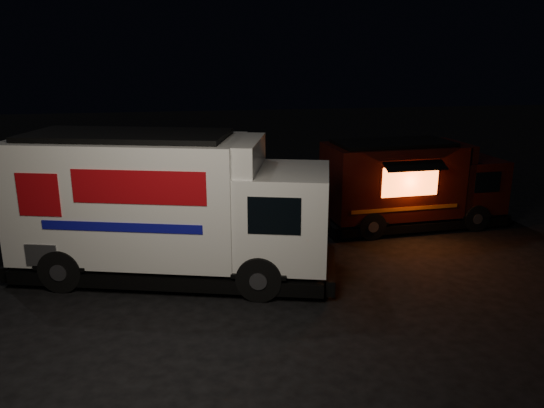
% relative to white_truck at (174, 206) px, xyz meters
% --- Properties ---
extents(ground, '(80.00, 80.00, 0.00)m').
position_rel_white_truck_xyz_m(ground, '(1.71, -1.09, -1.72)').
color(ground, black).
rests_on(ground, ground).
extents(white_truck, '(7.99, 4.59, 3.43)m').
position_rel_white_truck_xyz_m(white_truck, '(0.00, 0.00, 0.00)').
color(white_truck, white).
rests_on(white_truck, ground).
extents(red_truck, '(5.82, 2.40, 2.66)m').
position_rel_white_truck_xyz_m(red_truck, '(7.21, 2.63, -0.39)').
color(red_truck, black).
rests_on(red_truck, ground).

